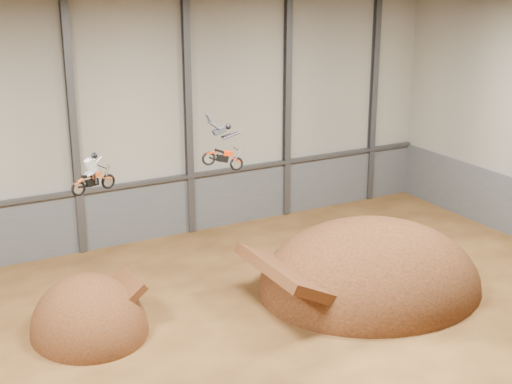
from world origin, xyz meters
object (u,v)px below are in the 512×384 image
fmx_rider_a (93,171)px  fmx_rider_b (221,143)px  takeoff_ramp (90,332)px  landing_ramp (369,287)px

fmx_rider_a → fmx_rider_b: size_ratio=0.73×
fmx_rider_b → fmx_rider_a: bearing=-163.1°
takeoff_ramp → fmx_rider_b: size_ratio=2.25×
fmx_rider_a → fmx_rider_b: bearing=-3.5°
takeoff_ramp → landing_ramp: size_ratio=0.51×
takeoff_ramp → fmx_rider_b: fmx_rider_b is taller
landing_ramp → takeoff_ramp: bearing=170.8°
fmx_rider_b → takeoff_ramp: bearing=-179.1°
fmx_rider_a → takeoff_ramp: bearing=82.7°
takeoff_ramp → landing_ramp: 13.84m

